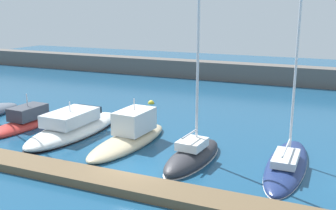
{
  "coord_description": "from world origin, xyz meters",
  "views": [
    {
      "loc": [
        10.38,
        -18.94,
        9.37
      ],
      "look_at": [
        -0.43,
        5.47,
        2.78
      ],
      "focal_mm": 42.59,
      "sensor_mm": 36.0,
      "label": 1
    }
  ],
  "objects_px": {
    "motorboat_white_third": "(74,127)",
    "sailboat_charcoal_fifth": "(193,155)",
    "sailboat_navy_sixth": "(287,163)",
    "mooring_buoy_yellow": "(151,103)",
    "motorboat_sand_fourth": "(130,135)",
    "motorboat_red_second": "(26,122)"
  },
  "relations": [
    {
      "from": "motorboat_white_third",
      "to": "sailboat_charcoal_fifth",
      "type": "bearing_deg",
      "value": -97.46
    },
    {
      "from": "sailboat_navy_sixth",
      "to": "mooring_buoy_yellow",
      "type": "distance_m",
      "value": 18.5
    },
    {
      "from": "sailboat_charcoal_fifth",
      "to": "mooring_buoy_yellow",
      "type": "xyz_separation_m",
      "value": [
        -9.13,
        12.66,
        -0.42
      ]
    },
    {
      "from": "sailboat_navy_sixth",
      "to": "motorboat_sand_fourth",
      "type": "bearing_deg",
      "value": 89.83
    },
    {
      "from": "motorboat_white_third",
      "to": "sailboat_navy_sixth",
      "type": "relative_size",
      "value": 0.62
    },
    {
      "from": "motorboat_sand_fourth",
      "to": "mooring_buoy_yellow",
      "type": "bearing_deg",
      "value": 22.66
    },
    {
      "from": "motorboat_white_third",
      "to": "sailboat_navy_sixth",
      "type": "bearing_deg",
      "value": -89.39
    },
    {
      "from": "motorboat_sand_fourth",
      "to": "sailboat_navy_sixth",
      "type": "distance_m",
      "value": 10.68
    },
    {
      "from": "motorboat_red_second",
      "to": "motorboat_sand_fourth",
      "type": "xyz_separation_m",
      "value": [
        9.72,
        -0.25,
        0.23
      ]
    },
    {
      "from": "sailboat_navy_sixth",
      "to": "motorboat_red_second",
      "type": "bearing_deg",
      "value": 89.04
    },
    {
      "from": "motorboat_red_second",
      "to": "motorboat_white_third",
      "type": "relative_size",
      "value": 0.83
    },
    {
      "from": "motorboat_white_third",
      "to": "motorboat_sand_fourth",
      "type": "relative_size",
      "value": 1.16
    },
    {
      "from": "sailboat_charcoal_fifth",
      "to": "sailboat_navy_sixth",
      "type": "bearing_deg",
      "value": -71.86
    },
    {
      "from": "motorboat_red_second",
      "to": "motorboat_sand_fourth",
      "type": "relative_size",
      "value": 0.96
    },
    {
      "from": "motorboat_sand_fourth",
      "to": "sailboat_charcoal_fifth",
      "type": "distance_m",
      "value": 5.33
    },
    {
      "from": "motorboat_sand_fourth",
      "to": "motorboat_white_third",
      "type": "bearing_deg",
      "value": 89.7
    },
    {
      "from": "motorboat_red_second",
      "to": "motorboat_white_third",
      "type": "distance_m",
      "value": 4.67
    },
    {
      "from": "sailboat_navy_sixth",
      "to": "motorboat_white_third",
      "type": "bearing_deg",
      "value": 88.58
    },
    {
      "from": "motorboat_red_second",
      "to": "mooring_buoy_yellow",
      "type": "xyz_separation_m",
      "value": [
        5.75,
        11.1,
        -0.39
      ]
    },
    {
      "from": "motorboat_red_second",
      "to": "motorboat_sand_fourth",
      "type": "bearing_deg",
      "value": -88.87
    },
    {
      "from": "sailboat_navy_sixth",
      "to": "sailboat_charcoal_fifth",
      "type": "bearing_deg",
      "value": 103.39
    },
    {
      "from": "sailboat_charcoal_fifth",
      "to": "mooring_buoy_yellow",
      "type": "bearing_deg",
      "value": 40.17
    }
  ]
}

